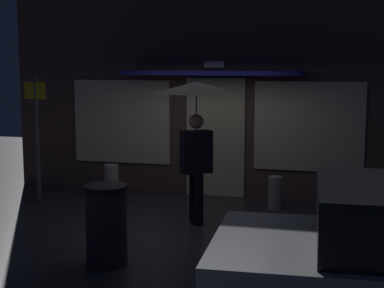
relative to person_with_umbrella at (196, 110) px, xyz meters
name	(u,v)px	position (x,y,z in m)	size (l,w,h in m)	color
ground_plane	(184,226)	(-0.13, -0.21, -1.76)	(18.00, 18.00, 0.00)	#2D2D33
building_facade	(217,76)	(-0.14, 2.13, 0.48)	(8.08, 1.00, 4.54)	brown
person_with_umbrella	(196,110)	(0.00, 0.00, 0.00)	(1.30, 1.30, 2.19)	black
street_sign_post	(37,131)	(-3.09, 0.69, -0.49)	(0.40, 0.07, 2.24)	#595B60
sidewalk_bollard	(112,182)	(-1.91, 1.21, -1.45)	(0.26, 0.26, 0.64)	#B2A899
sidewalk_bollard_2	(275,193)	(1.08, 1.25, -1.49)	(0.24, 0.24, 0.55)	#9E998E
trash_bin	(106,224)	(-0.63, -2.03, -1.27)	(0.54, 0.54, 0.99)	#2D2D33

